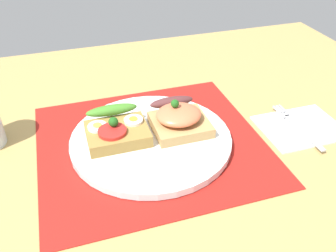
% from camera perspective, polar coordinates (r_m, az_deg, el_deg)
% --- Properties ---
extents(ground_plane, '(1.20, 0.90, 0.03)m').
position_cam_1_polar(ground_plane, '(0.63, -2.61, -3.93)').
color(ground_plane, tan).
extents(placemat, '(0.37, 0.34, 0.00)m').
position_cam_1_polar(placemat, '(0.62, -2.65, -2.67)').
color(placemat, maroon).
rests_on(placemat, ground_plane).
extents(plate, '(0.27, 0.27, 0.01)m').
position_cam_1_polar(plate, '(0.61, -2.67, -2.10)').
color(plate, white).
rests_on(plate, placemat).
extents(sandwich_egg_tomato, '(0.10, 0.09, 0.04)m').
position_cam_1_polar(sandwich_egg_tomato, '(0.61, -8.09, -0.51)').
color(sandwich_egg_tomato, olive).
rests_on(sandwich_egg_tomato, plate).
extents(sandwich_salmon, '(0.09, 0.10, 0.06)m').
position_cam_1_polar(sandwich_salmon, '(0.62, 1.67, 1.28)').
color(sandwich_salmon, tan).
rests_on(sandwich_salmon, plate).
extents(napkin, '(0.14, 0.11, 0.01)m').
position_cam_1_polar(napkin, '(0.70, 20.03, -0.07)').
color(napkin, white).
rests_on(napkin, ground_plane).
extents(fork, '(0.02, 0.15, 0.00)m').
position_cam_1_polar(fork, '(0.69, 19.41, 0.17)').
color(fork, '#B7B7BC').
rests_on(fork, napkin).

